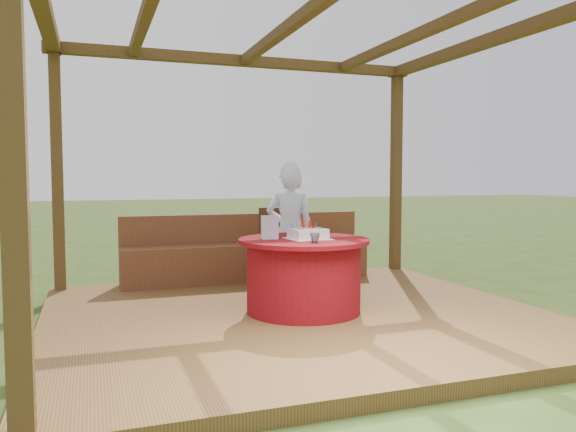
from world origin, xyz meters
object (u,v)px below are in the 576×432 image
at_px(bench, 248,258).
at_px(birthday_cake, 308,234).
at_px(chair, 279,242).
at_px(elderly_woman, 290,229).
at_px(gift_bag, 270,227).
at_px(drinking_glass, 315,238).
at_px(table, 304,275).

xyz_separation_m(bench, birthday_cake, (0.09, -1.77, 0.47)).
distance_m(chair, birthday_cake, 1.34).
xyz_separation_m(bench, elderly_woman, (0.18, -1.02, 0.44)).
bearing_deg(bench, elderly_woman, -79.84).
relative_size(chair, gift_bag, 4.19).
height_order(elderly_woman, birthday_cake, elderly_woman).
distance_m(birthday_cake, drinking_glass, 0.27).
bearing_deg(drinking_glass, elderly_woman, 82.53).
bearing_deg(chair, elderly_woman, -97.15).
distance_m(bench, table, 1.72).
bearing_deg(bench, table, -87.84).
relative_size(elderly_woman, gift_bag, 6.57).
bearing_deg(drinking_glass, gift_bag, 126.26).
bearing_deg(table, elderly_woman, 80.55).
relative_size(chair, elderly_woman, 0.64).
bearing_deg(birthday_cake, chair, 82.92).
bearing_deg(bench, chair, -61.12).
height_order(chair, drinking_glass, chair).
distance_m(chair, drinking_glass, 1.60).
bearing_deg(bench, birthday_cake, -87.11).
relative_size(bench, elderly_woman, 2.13).
relative_size(gift_bag, drinking_glass, 2.42).
bearing_deg(drinking_glass, bench, 91.38).
relative_size(birthday_cake, gift_bag, 1.84).
relative_size(bench, chair, 3.34).
relative_size(table, drinking_glass, 13.70).
distance_m(elderly_woman, birthday_cake, 0.76).
distance_m(gift_bag, drinking_glass, 0.49).
height_order(elderly_woman, drinking_glass, elderly_woman).
distance_m(bench, drinking_glass, 2.08).
bearing_deg(drinking_glass, table, 87.04).
bearing_deg(elderly_woman, bench, 100.16).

